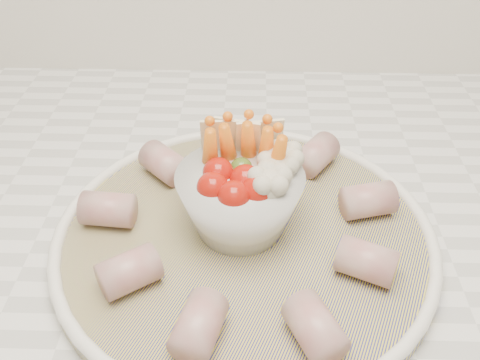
{
  "coord_description": "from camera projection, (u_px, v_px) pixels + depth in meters",
  "views": [
    {
      "loc": [
        0.04,
        1.01,
        1.28
      ],
      "look_at": [
        0.03,
        1.39,
        0.99
      ],
      "focal_mm": 40.0,
      "sensor_mm": 36.0,
      "label": 1
    }
  ],
  "objects": [
    {
      "name": "cured_meat_rolls",
      "position": [
        245.0,
        220.0,
        0.49
      ],
      "size": [
        0.3,
        0.29,
        0.03
      ],
      "color": "#A44B4C",
      "rests_on": "serving_platter"
    },
    {
      "name": "veggie_bowl",
      "position": [
        243.0,
        192.0,
        0.49
      ],
      "size": [
        0.12,
        0.12,
        0.1
      ],
      "color": "silver",
      "rests_on": "serving_platter"
    },
    {
      "name": "serving_platter",
      "position": [
        245.0,
        236.0,
        0.51
      ],
      "size": [
        0.47,
        0.47,
        0.02
      ],
      "color": "navy",
      "rests_on": "kitchen_counter"
    }
  ]
}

